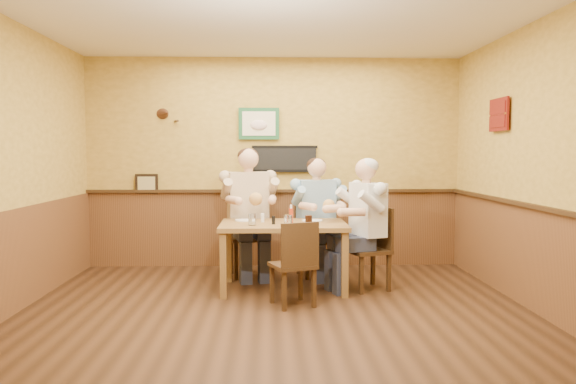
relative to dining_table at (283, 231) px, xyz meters
name	(u,v)px	position (x,y,z in m)	size (l,w,h in m)	color
room	(290,136)	(0.04, -0.97, 1.03)	(5.02, 5.03, 2.81)	black
dining_table	(283,231)	(0.00, 0.00, 0.00)	(1.40, 0.90, 0.75)	brown
chair_back_left	(248,236)	(-0.42, 0.72, -0.16)	(0.46, 0.46, 1.00)	#3E2813
chair_back_right	(316,239)	(0.42, 0.69, -0.20)	(0.43, 0.43, 0.92)	#3E2813
chair_right_end	(367,249)	(0.94, -0.03, -0.20)	(0.43, 0.43, 0.92)	#3E2813
chair_near_side	(293,263)	(0.08, -0.67, -0.23)	(0.40, 0.40, 0.86)	#3E2813
diner_tan_shirt	(248,219)	(-0.42, 0.72, 0.06)	(0.66, 0.66, 1.43)	beige
diner_blue_polo	(316,223)	(0.42, 0.69, 0.00)	(0.61, 0.61, 1.32)	#7EA1BD
diner_white_elder	(368,231)	(0.94, -0.03, 0.00)	(0.61, 0.61, 1.32)	silver
water_glass_left	(252,220)	(-0.34, -0.19, 0.15)	(0.08, 0.08, 0.12)	white
water_glass_mid	(288,221)	(0.04, -0.36, 0.16)	(0.09, 0.09, 0.13)	white
cola_tumbler	(309,220)	(0.27, -0.14, 0.14)	(0.08, 0.08, 0.10)	black
hot_sauce_bottle	(291,215)	(0.08, -0.03, 0.19)	(0.05, 0.05, 0.19)	#BA3313
salt_shaker	(263,218)	(-0.23, 0.09, 0.14)	(0.04, 0.04, 0.10)	silver
pepper_shaker	(273,220)	(-0.11, -0.11, 0.14)	(0.04, 0.04, 0.09)	black
plate_far_left	(244,220)	(-0.44, 0.22, 0.10)	(0.21, 0.21, 0.01)	white
plate_far_right	(312,221)	(0.33, 0.15, 0.10)	(0.23, 0.23, 0.02)	silver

